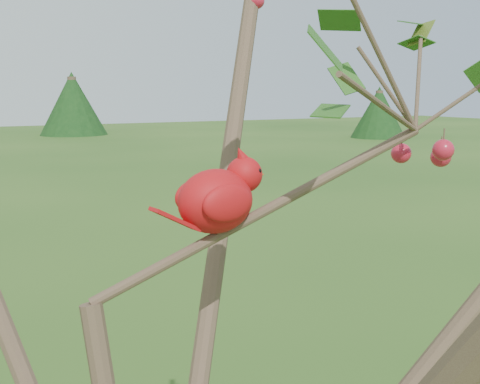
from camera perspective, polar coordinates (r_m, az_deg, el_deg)
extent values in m
sphere|color=red|center=(1.24, 18.51, 3.18)|extent=(0.04, 0.04, 0.04)
sphere|color=red|center=(1.18, 18.71, 3.80)|extent=(0.04, 0.04, 0.04)
sphere|color=red|center=(1.59, 1.58, 17.66)|extent=(0.04, 0.04, 0.04)
sphere|color=red|center=(1.23, 15.03, 3.57)|extent=(0.04, 0.04, 0.04)
ellipsoid|color=red|center=(0.98, -2.34, -0.88)|extent=(0.15, 0.12, 0.11)
sphere|color=red|center=(1.00, 0.40, 1.66)|extent=(0.07, 0.07, 0.06)
cone|color=red|center=(1.00, 0.17, 3.37)|extent=(0.05, 0.04, 0.05)
cone|color=#D85914|center=(1.02, 1.75, 1.63)|extent=(0.03, 0.03, 0.02)
ellipsoid|color=black|center=(1.02, 1.31, 1.53)|extent=(0.02, 0.03, 0.03)
cube|color=red|center=(0.94, -6.15, -2.60)|extent=(0.08, 0.04, 0.05)
ellipsoid|color=red|center=(1.01, -3.90, -0.40)|extent=(0.10, 0.04, 0.06)
ellipsoid|color=red|center=(0.94, -1.18, -1.09)|extent=(0.10, 0.04, 0.06)
cylinder|color=#463225|center=(32.19, -15.57, 7.87)|extent=(0.44, 0.44, 2.95)
cone|color=#123412|center=(32.19, -15.58, 8.09)|extent=(3.44, 3.44, 3.19)
cylinder|color=#463225|center=(29.86, 13.01, 7.20)|extent=(0.34, 0.34, 2.26)
cone|color=#123412|center=(29.86, 13.02, 7.38)|extent=(2.63, 2.63, 2.44)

